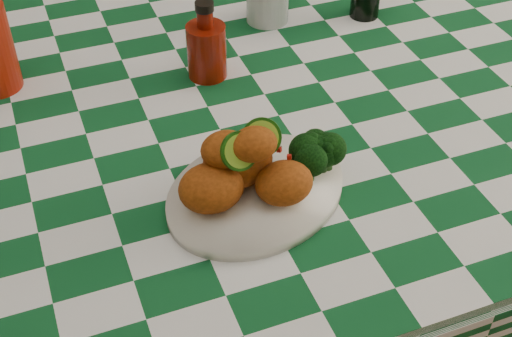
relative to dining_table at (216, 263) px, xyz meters
name	(u,v)px	position (x,y,z in m)	size (l,w,h in m)	color
dining_table	(216,263)	(0.00, 0.00, 0.00)	(1.66, 1.06, 0.79)	#0D4C21
plate	(256,193)	(0.00, -0.24, 0.40)	(0.28, 0.22, 0.02)	silver
fried_chicken_pile	(252,160)	(-0.01, -0.24, 0.47)	(0.17, 0.13, 0.11)	#A94710
broccoli_side	(319,149)	(0.10, -0.22, 0.44)	(0.09, 0.09, 0.06)	black
ketchup_bottle	(206,40)	(0.03, 0.09, 0.46)	(0.07, 0.07, 0.14)	#691005
wooden_chair_left	(2,97)	(-0.35, 0.74, 0.01)	(0.37, 0.39, 0.81)	#472814
wooden_chair_right	(223,48)	(0.26, 0.70, 0.05)	(0.40, 0.42, 0.88)	#472814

